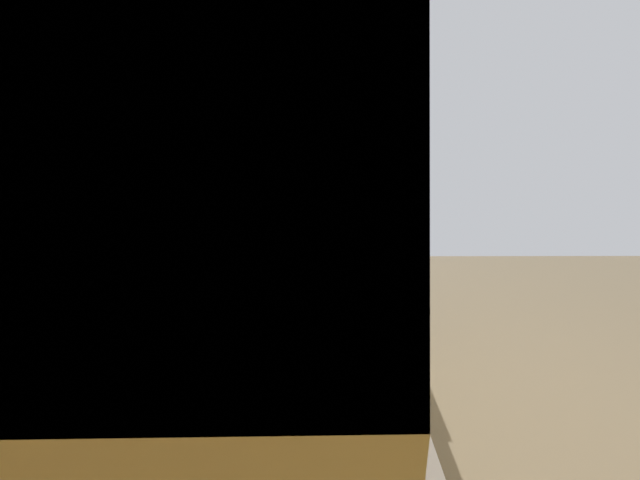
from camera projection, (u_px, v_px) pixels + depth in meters
The scene contains 8 objects.
ground_plane at pixel (527, 449), 2.16m from camera, with size 6.21×6.21×0.00m, color brown.
wall_back at pixel (238, 209), 1.73m from camera, with size 4.00×0.12×2.76m, color #E5BE80.
counter_run at pixel (319, 440), 1.65m from camera, with size 3.11×0.63×0.91m.
upper_cabinets at pixel (275, 67), 1.20m from camera, with size 2.46×0.33×0.69m.
window_back_wall at pixel (148, 449), 0.65m from camera, with size 0.46×0.02×0.52m.
oven_range at pixel (321, 269), 3.45m from camera, with size 0.70×0.66×1.09m.
microwave at pixel (315, 301), 1.56m from camera, with size 0.47×0.36×0.31m.
bowl at pixel (335, 268), 2.22m from camera, with size 0.19×0.19×0.05m.
Camera 1 is at (-1.69, 1.17, 1.78)m, focal length 21.64 mm.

